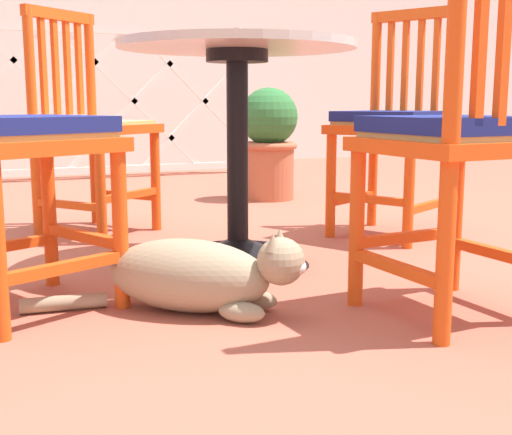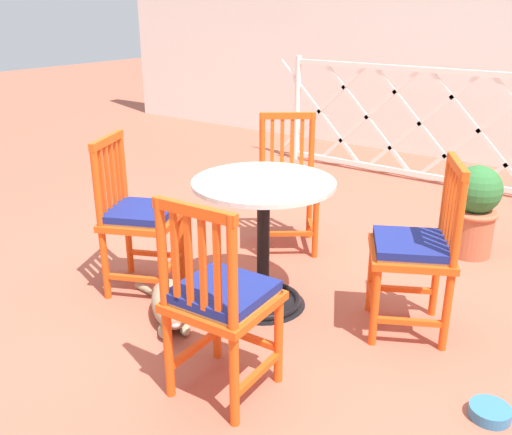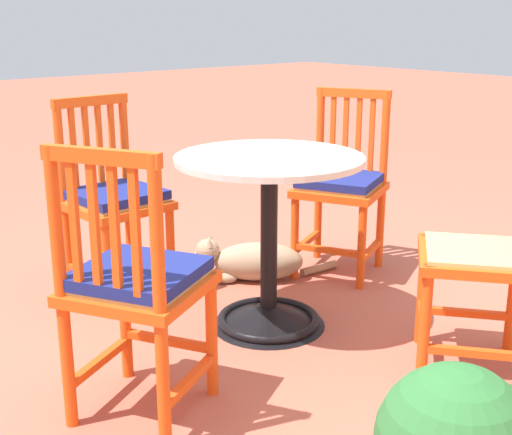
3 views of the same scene
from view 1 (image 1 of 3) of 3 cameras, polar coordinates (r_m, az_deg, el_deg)
ground_plane at (r=2.39m, az=-0.78°, el=-3.30°), size 24.00×24.00×0.00m
lattice_fence_panel at (r=4.92m, az=-16.40°, el=9.40°), size 3.14×0.06×1.09m
cafe_table at (r=2.23m, az=-1.56°, el=3.15°), size 0.76×0.76×0.73m
orange_chair_facing_out at (r=2.79m, az=11.53°, el=7.61°), size 0.54×0.54×0.91m
orange_chair_at_corner at (r=2.88m, az=-13.82°, el=7.33°), size 0.56×0.56×0.91m
orange_chair_tucked_in at (r=1.81m, az=-19.75°, el=6.24°), size 0.53×0.53×0.91m
orange_chair_by_planter at (r=1.74m, az=16.95°, el=6.26°), size 0.42×0.42×0.91m
tabby_cat at (r=1.75m, az=-4.65°, el=-4.97°), size 0.67×0.44×0.23m
terracotta_planter at (r=3.78m, az=1.09°, el=6.50°), size 0.32×0.32×0.62m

